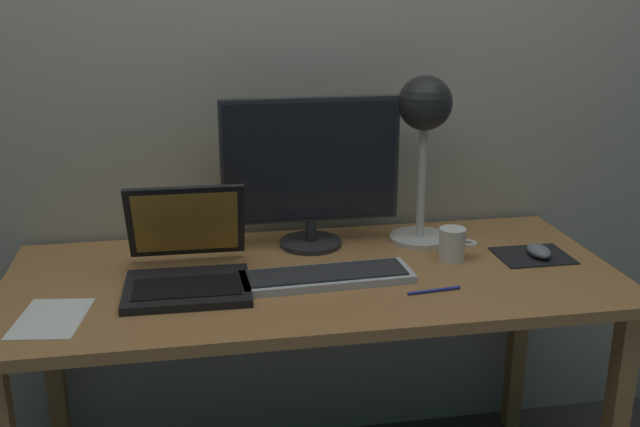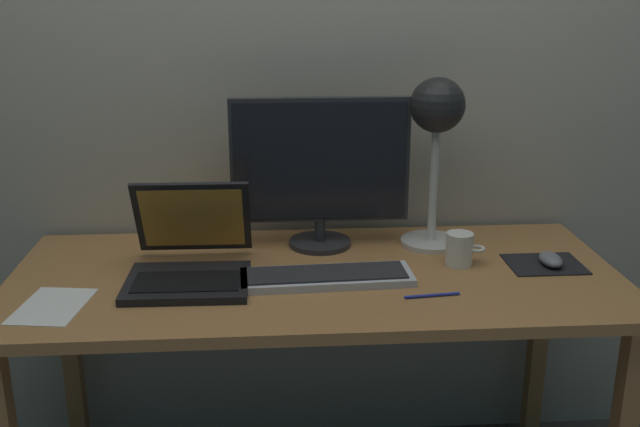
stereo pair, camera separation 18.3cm
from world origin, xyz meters
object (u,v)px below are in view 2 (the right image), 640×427
Objects in this scene: desk_lamp at (437,124)px; coffee_mug at (460,249)px; mouse at (551,259)px; keyboard_main at (327,277)px; laptop at (190,251)px; monitor at (320,167)px; pen at (432,295)px.

desk_lamp reaches higher than coffee_mug.
keyboard_main is at bearing -174.60° from mouse.
monitor is at bearing 28.78° from laptop.
mouse is (0.28, -0.19, -0.33)m from desk_lamp.
coffee_mug is (-0.24, 0.03, 0.03)m from mouse.
keyboard_main is 0.38m from coffee_mug.
monitor reaches higher than keyboard_main.
laptop reaches higher than keyboard_main.
desk_lamp is 3.46× the size of pen.
desk_lamp is at bearing 145.81° from mouse.
keyboard_main is 1.27× the size of laptop.
monitor is at bearing 153.89° from coffee_mug.
coffee_mug is (0.04, -0.16, -0.31)m from desk_lamp.
mouse reaches higher than pen.
pen is (0.25, -0.38, -0.23)m from monitor.
pen is at bearing -17.34° from laptop.
keyboard_main is 0.53m from desk_lamp.
keyboard_main is (-0.00, -0.26, -0.22)m from monitor.
laptop is at bearing -165.12° from desk_lamp.
desk_lamp reaches higher than monitor.
keyboard_main is 3.18× the size of pen.
coffee_mug is at bearing 59.59° from pen.
coffee_mug is at bearing 1.19° from laptop.
laptop reaches higher than pen.
desk_lamp reaches higher than laptop.
desk_lamp is at bearing 14.88° from laptop.
mouse is at bearing -0.79° from laptop.
pen is at bearing -101.79° from desk_lamp.
coffee_mug reaches higher than keyboard_main.
monitor is 4.69× the size of coffee_mug.
desk_lamp reaches higher than pen.
monitor is 0.44m from laptop.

